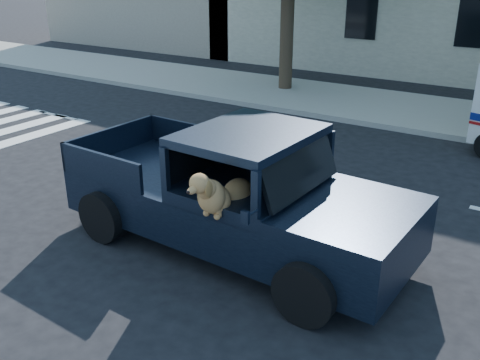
{
  "coord_description": "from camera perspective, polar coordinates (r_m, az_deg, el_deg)",
  "views": [
    {
      "loc": [
        4.51,
        -6.16,
        4.11
      ],
      "look_at": [
        0.79,
        -0.48,
        1.32
      ],
      "focal_mm": 40.0,
      "sensor_mm": 36.0,
      "label": 1
    }
  ],
  "objects": [
    {
      "name": "ground",
      "position": [
        8.67,
        -2.63,
        -5.98
      ],
      "size": [
        120.0,
        120.0,
        0.0
      ],
      "primitive_type": "plane",
      "color": "black",
      "rests_on": "ground"
    },
    {
      "name": "pickup_truck",
      "position": [
        8.12,
        -1.11,
        -2.91
      ],
      "size": [
        5.42,
        2.83,
        1.91
      ],
      "rotation": [
        0.0,
        0.0,
        -0.04
      ],
      "color": "black",
      "rests_on": "ground"
    },
    {
      "name": "lane_stripes",
      "position": [
        10.7,
        17.06,
        -1.25
      ],
      "size": [
        21.6,
        0.14,
        0.01
      ],
      "primitive_type": null,
      "color": "silver",
      "rests_on": "ground"
    },
    {
      "name": "far_sidewalk",
      "position": [
        16.51,
        16.48,
        7.27
      ],
      "size": [
        60.0,
        4.0,
        0.15
      ],
      "primitive_type": "cube",
      "color": "gray",
      "rests_on": "ground"
    }
  ]
}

